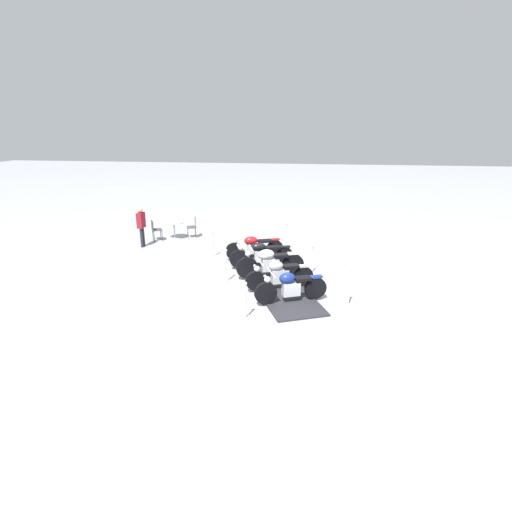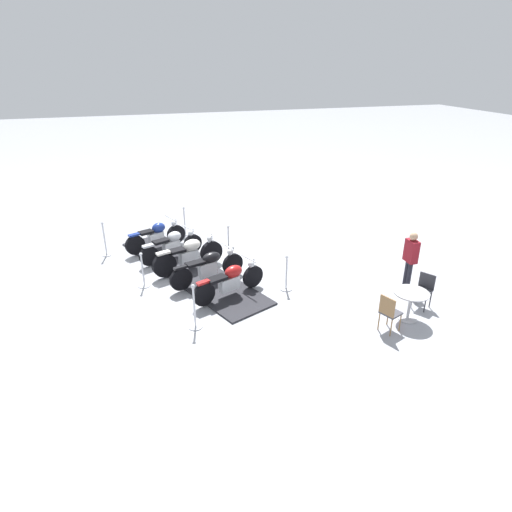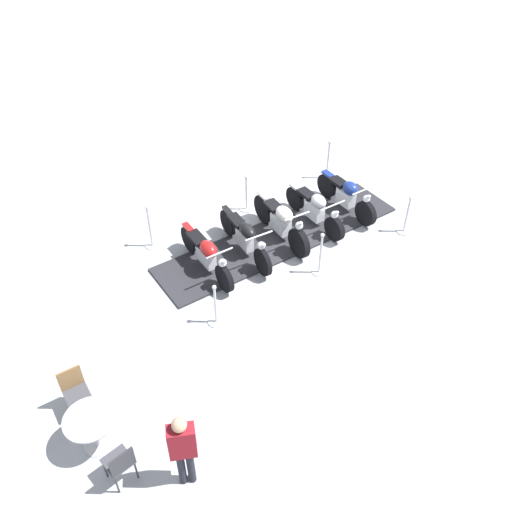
{
  "view_description": "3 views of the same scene",
  "coord_description": "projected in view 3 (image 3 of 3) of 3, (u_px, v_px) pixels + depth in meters",
  "views": [
    {
      "loc": [
        12.39,
        1.22,
        4.83
      ],
      "look_at": [
        -0.25,
        -0.51,
        0.65
      ],
      "focal_mm": 28.33,
      "sensor_mm": 36.0,
      "label": 1
    },
    {
      "loc": [
        -11.72,
        1.49,
        5.83
      ],
      "look_at": [
        -1.41,
        -1.65,
        0.88
      ],
      "focal_mm": 30.54,
      "sensor_mm": 36.0,
      "label": 2
    },
    {
      "loc": [
        -2.59,
        -9.8,
        8.08
      ],
      "look_at": [
        -0.95,
        -1.74,
        1.07
      ],
      "focal_mm": 37.86,
      "sensor_mm": 36.0,
      "label": 3
    }
  ],
  "objects": [
    {
      "name": "motorcycle_maroon",
      "position": [
        207.0,
        254.0,
        11.73
      ],
      "size": [
        0.99,
        2.09,
        0.92
      ],
      "rotation": [
        0.0,
        0.0,
        -1.19
      ],
      "color": "black",
      "rests_on": "display_platform"
    },
    {
      "name": "display_platform",
      "position": [
        280.0,
        238.0,
        12.92
      ],
      "size": [
        6.33,
        3.75,
        0.05
      ],
      "primitive_type": "cube",
      "rotation": [
        0.0,
        0.0,
        0.39
      ],
      "color": "#28282D",
      "rests_on": "ground_plane"
    },
    {
      "name": "motorcycle_black",
      "position": [
        245.0,
        237.0,
        12.15
      ],
      "size": [
        0.93,
        2.21,
        0.95
      ],
      "rotation": [
        0.0,
        0.0,
        -1.25
      ],
      "color": "black",
      "rests_on": "display_platform"
    },
    {
      "name": "motorcycle_chrome",
      "position": [
        315.0,
        209.0,
        13.04
      ],
      "size": [
        1.04,
        2.04,
        0.9
      ],
      "rotation": [
        0.0,
        0.0,
        -1.19
      ],
      "color": "black",
      "rests_on": "display_platform"
    },
    {
      "name": "motorcycle_navy",
      "position": [
        347.0,
        195.0,
        13.46
      ],
      "size": [
        1.04,
        2.01,
        0.94
      ],
      "rotation": [
        0.0,
        0.0,
        -1.19
      ],
      "color": "black",
      "rests_on": "display_platform"
    },
    {
      "name": "stanchion_right_mid",
      "position": [
        320.0,
        260.0,
        11.77
      ],
      "size": [
        0.31,
        0.31,
        1.1
      ],
      "color": "silver",
      "rests_on": "ground_plane"
    },
    {
      "name": "ground_plane",
      "position": [
        280.0,
        238.0,
        12.94
      ],
      "size": [
        80.0,
        80.0,
        0.0
      ],
      "primitive_type": "plane",
      "color": "#A8AAB2"
    },
    {
      "name": "stanchion_right_front",
      "position": [
        216.0,
        312.0,
        10.69
      ],
      "size": [
        0.35,
        0.35,
        1.01
      ],
      "color": "silver",
      "rests_on": "ground_plane"
    },
    {
      "name": "stanchion_left_rear",
      "position": [
        328.0,
        165.0,
        14.72
      ],
      "size": [
        0.28,
        0.28,
        1.15
      ],
      "color": "silver",
      "rests_on": "ground_plane"
    },
    {
      "name": "bystander_person",
      "position": [
        183.0,
        446.0,
        7.73
      ],
      "size": [
        0.41,
        0.23,
        1.65
      ],
      "rotation": [
        0.0,
        0.0,
        1.53
      ],
      "color": "#23232D",
      "rests_on": "ground_plane"
    },
    {
      "name": "stanchion_left_front",
      "position": [
        151.0,
        234.0,
        12.49
      ],
      "size": [
        0.34,
        0.34,
        1.15
      ],
      "color": "silver",
      "rests_on": "ground_plane"
    },
    {
      "name": "cafe_chair_across_table",
      "position": [
        75.0,
        389.0,
        9.0
      ],
      "size": [
        0.52,
        0.52,
        0.94
      ],
      "rotation": [
        0.0,
        0.0,
        -1.2
      ],
      "color": "olive",
      "rests_on": "ground_plane"
    },
    {
      "name": "cafe_chair_near_table",
      "position": [
        120.0,
        463.0,
        8.02
      ],
      "size": [
        0.55,
        0.55,
        0.89
      ],
      "rotation": [
        0.0,
        0.0,
        2.11
      ],
      "color": "#2D2D33",
      "rests_on": "ground_plane"
    },
    {
      "name": "stanchion_right_rear",
      "position": [
        406.0,
        221.0,
        12.95
      ],
      "size": [
        0.35,
        0.35,
        1.03
      ],
      "color": "silver",
      "rests_on": "ground_plane"
    },
    {
      "name": "cafe_table",
      "position": [
        92.0,
        425.0,
        8.45
      ],
      "size": [
        0.83,
        0.83,
        0.75
      ],
      "color": "#B7B7BC",
      "rests_on": "ground_plane"
    },
    {
      "name": "stanchion_left_mid",
      "position": [
        246.0,
        200.0,
        13.67
      ],
      "size": [
        0.36,
        0.36,
        1.01
      ],
      "color": "silver",
      "rests_on": "ground_plane"
    },
    {
      "name": "motorcycle_cream",
      "position": [
        281.0,
        221.0,
        12.57
      ],
      "size": [
        0.95,
        2.19,
        1.04
      ],
      "rotation": [
        0.0,
        0.0,
        -1.24
      ],
      "color": "black",
      "rests_on": "display_platform"
    }
  ]
}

